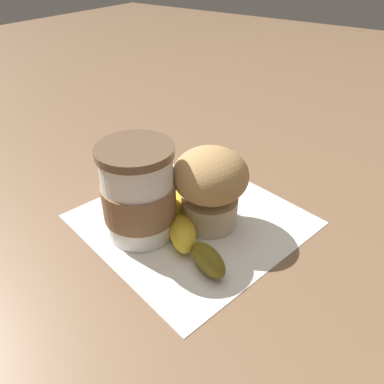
{
  "coord_description": "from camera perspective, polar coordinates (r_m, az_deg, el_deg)",
  "views": [
    {
      "loc": [
        -0.33,
        -0.23,
        0.32
      ],
      "look_at": [
        0.0,
        0.0,
        0.05
      ],
      "focal_mm": 35.0,
      "sensor_mm": 36.0,
      "label": 1
    }
  ],
  "objects": [
    {
      "name": "banana",
      "position": [
        0.49,
        -0.68,
        -4.09
      ],
      "size": [
        0.17,
        0.15,
        0.03
      ],
      "color": "gold",
      "rests_on": "paper_napkin"
    },
    {
      "name": "coffee_cup",
      "position": [
        0.47,
        -8.13,
        -0.22
      ],
      "size": [
        0.09,
        0.09,
        0.12
      ],
      "color": "white",
      "rests_on": "paper_napkin"
    },
    {
      "name": "muffin",
      "position": [
        0.48,
        2.8,
        1.19
      ],
      "size": [
        0.1,
        0.1,
        0.11
      ],
      "color": "beige",
      "rests_on": "paper_napkin"
    },
    {
      "name": "ground_plane",
      "position": [
        0.52,
        0.0,
        -4.21
      ],
      "size": [
        3.0,
        3.0,
        0.0
      ],
      "primitive_type": "plane",
      "color": "brown"
    },
    {
      "name": "sugar_packet",
      "position": [
        0.68,
        -6.27,
        5.87
      ],
      "size": [
        0.04,
        0.06,
        0.01
      ],
      "primitive_type": "cube",
      "rotation": [
        0.0,
        0.0,
        4.49
      ],
      "color": "#E0B27F",
      "rests_on": "ground_plane"
    },
    {
      "name": "paper_napkin",
      "position": [
        0.52,
        0.0,
        -4.14
      ],
      "size": [
        0.31,
        0.31,
        0.0
      ],
      "primitive_type": "cube",
      "rotation": [
        0.0,
        0.0,
        -0.21
      ],
      "color": "white",
      "rests_on": "ground_plane"
    }
  ]
}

